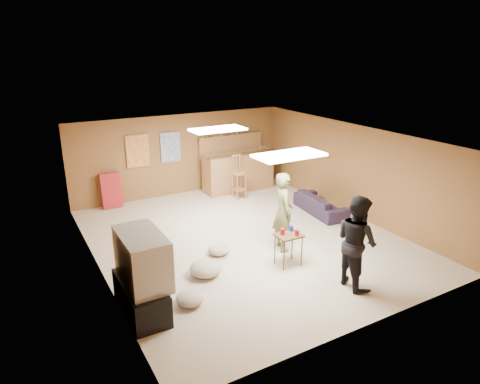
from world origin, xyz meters
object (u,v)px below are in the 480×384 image
tv_body (142,258)px  bar_counter (238,171)px  person_olive (283,212)px  tray_table (288,250)px  person_black (357,242)px  sofa (321,204)px

tv_body → bar_counter: 6.09m
tv_body → person_olive: (3.08, 0.71, -0.09)m
person_olive → tray_table: (-0.29, -0.61, -0.50)m
person_black → sofa: 3.41m
bar_counter → person_olive: 3.90m
sofa → tray_table: bearing=134.2°
bar_counter → tv_body: bearing=-133.0°
person_black → person_olive: bearing=14.6°
tv_body → bar_counter: size_ratio=0.55×
tv_body → bar_counter: (4.15, 4.45, -0.35)m
tv_body → sofa: tv_body is taller
person_black → tv_body: bearing=78.3°
person_black → sofa: size_ratio=1.02×
tv_body → bar_counter: tv_body is taller
person_black → bar_counter: bearing=-2.9°
tv_body → sofa: size_ratio=0.69×
person_olive → tray_table: bearing=171.8°
sofa → tray_table: tray_table is taller
person_olive → person_black: size_ratio=1.00×
tray_table → tv_body: bearing=-177.8°
person_olive → sofa: size_ratio=1.01×
tv_body → person_olive: person_olive is taller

